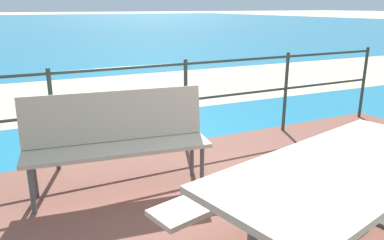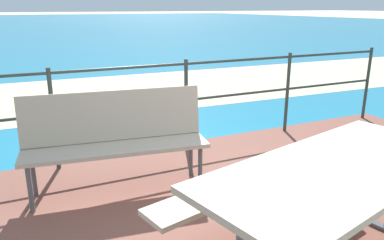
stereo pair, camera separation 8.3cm
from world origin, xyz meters
name	(u,v)px [view 2 (the right image)]	position (x,y,z in m)	size (l,w,h in m)	color
sea_water	(31,24)	(0.00, 40.00, 0.01)	(90.00, 90.00, 0.01)	teal
beach_strip	(114,92)	(0.00, 6.07, 0.01)	(54.00, 3.66, 0.01)	beige
picnic_table	(337,192)	(-0.12, -0.02, 0.65)	(2.13, 1.87, 0.76)	#BCAD93
park_bench	(115,133)	(-1.01, 1.73, 0.60)	(1.67, 0.64, 0.91)	tan
railing_fence	(186,93)	(0.00, 2.44, 0.74)	(5.94, 0.04, 1.06)	#2D3833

